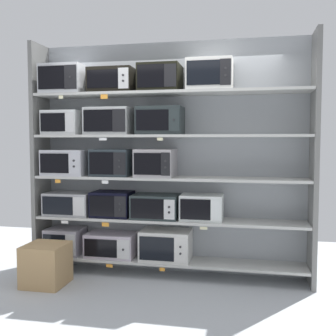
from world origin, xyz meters
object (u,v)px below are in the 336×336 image
microwave_0 (65,241)px  microwave_11 (109,121)px  microwave_12 (160,121)px  shipping_carton (46,265)px  microwave_5 (156,206)px  microwave_6 (202,207)px  microwave_7 (67,162)px  microwave_1 (111,245)px  microwave_14 (112,81)px  microwave_13 (65,80)px  microwave_2 (166,245)px  microwave_16 (210,75)px  microwave_8 (112,163)px  microwave_15 (160,78)px  microwave_4 (112,204)px  microwave_10 (64,123)px  microwave_9 (156,163)px  microwave_3 (70,204)px

microwave_0 → microwave_11: (0.57, -0.00, 1.43)m
microwave_12 → shipping_carton: 2.01m
microwave_0 → microwave_5: 1.22m
microwave_0 → microwave_5: size_ratio=0.81×
microwave_6 → microwave_7: size_ratio=0.91×
microwave_0 → microwave_1: 0.59m
microwave_11 → microwave_5: bearing=-0.0°
microwave_14 → microwave_6: bearing=-0.0°
microwave_1 → microwave_6: 1.17m
microwave_13 → shipping_carton: size_ratio=1.11×
microwave_2 → microwave_5: size_ratio=1.08×
microwave_0 → microwave_13: 1.92m
microwave_13 → microwave_16: size_ratio=1.00×
microwave_2 → microwave_8: microwave_8 is taller
microwave_2 → shipping_carton: (-1.20, -0.55, -0.14)m
microwave_7 → microwave_15: (1.14, -0.00, 0.95)m
microwave_8 → microwave_11: size_ratio=0.87×
microwave_4 → microwave_14: 1.43m
microwave_0 → shipping_carton: 0.56m
microwave_1 → microwave_11: bearing=-179.4°
microwave_2 → microwave_7: microwave_7 is taller
shipping_carton → microwave_12: bearing=25.7°
microwave_2 → microwave_15: 1.89m
microwave_1 → microwave_2: (0.66, -0.00, 0.03)m
microwave_6 → microwave_14: 1.77m
microwave_6 → microwave_15: (-0.48, -0.00, 1.44)m
microwave_10 → microwave_15: microwave_15 is taller
microwave_4 → microwave_7: (-0.56, 0.00, 0.48)m
microwave_0 → microwave_11: 1.54m
microwave_1 → microwave_9: (0.54, -0.00, 0.97)m
microwave_5 → microwave_6: (0.53, 0.00, 0.01)m
microwave_0 → microwave_9: bearing=-0.0°
microwave_1 → microwave_3: bearing=-180.0°
microwave_0 → microwave_3: 0.46m
microwave_7 → microwave_2: bearing=-0.0°
microwave_0 → microwave_14: 1.99m
microwave_3 → microwave_10: bearing=179.8°
microwave_15 → microwave_16: bearing=0.0°
microwave_6 → microwave_15: 1.52m
microwave_6 → microwave_16: microwave_16 is taller
microwave_1 → microwave_6: size_ratio=1.23×
microwave_0 → microwave_10: microwave_10 is taller
microwave_15 → shipping_carton: microwave_15 is taller
microwave_8 → microwave_16: microwave_16 is taller
microwave_5 → microwave_14: microwave_14 is taller
microwave_1 → microwave_3: size_ratio=1.04×
microwave_15 → shipping_carton: size_ratio=1.03×
microwave_6 → microwave_8: size_ratio=1.04×
microwave_13 → shipping_carton: bearing=-89.2°
microwave_2 → microwave_8: (-0.64, -0.00, 0.94)m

